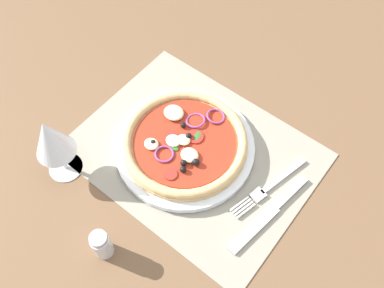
{
  "coord_description": "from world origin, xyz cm",
  "views": [
    {
      "loc": [
        -25.21,
        32.57,
        69.72
      ],
      "look_at": [
        0.58,
        0.0,
        2.85
      ],
      "focal_mm": 38.81,
      "sensor_mm": 36.0,
      "label": 1
    }
  ],
  "objects_px": {
    "plate": "(185,147)",
    "fork": "(266,189)",
    "wine_glass": "(51,140)",
    "knife": "(269,213)",
    "pepper_shaker": "(102,245)",
    "pizza": "(185,142)"
  },
  "relations": [
    {
      "from": "plate",
      "to": "pepper_shaker",
      "type": "relative_size",
      "value": 4.04
    },
    {
      "from": "pizza",
      "to": "wine_glass",
      "type": "bearing_deg",
      "value": 48.51
    },
    {
      "from": "pepper_shaker",
      "to": "fork",
      "type": "bearing_deg",
      "value": -119.89
    },
    {
      "from": "fork",
      "to": "wine_glass",
      "type": "xyz_separation_m",
      "value": [
        0.33,
        0.2,
        0.09
      ]
    },
    {
      "from": "pizza",
      "to": "wine_glass",
      "type": "relative_size",
      "value": 1.62
    },
    {
      "from": "wine_glass",
      "to": "pepper_shaker",
      "type": "bearing_deg",
      "value": 158.34
    },
    {
      "from": "plate",
      "to": "wine_glass",
      "type": "distance_m",
      "value": 0.25
    },
    {
      "from": "pizza",
      "to": "knife",
      "type": "distance_m",
      "value": 0.2
    },
    {
      "from": "wine_glass",
      "to": "pepper_shaker",
      "type": "xyz_separation_m",
      "value": [
        -0.17,
        0.07,
        -0.07
      ]
    },
    {
      "from": "fork",
      "to": "wine_glass",
      "type": "relative_size",
      "value": 1.2
    },
    {
      "from": "knife",
      "to": "pepper_shaker",
      "type": "height_order",
      "value": "pepper_shaker"
    },
    {
      "from": "plate",
      "to": "fork",
      "type": "relative_size",
      "value": 1.51
    },
    {
      "from": "wine_glass",
      "to": "knife",
      "type": "bearing_deg",
      "value": -155.92
    },
    {
      "from": "pizza",
      "to": "knife",
      "type": "height_order",
      "value": "pizza"
    },
    {
      "from": "wine_glass",
      "to": "fork",
      "type": "bearing_deg",
      "value": -148.96
    },
    {
      "from": "pizza",
      "to": "pepper_shaker",
      "type": "xyz_separation_m",
      "value": [
        -0.02,
        0.24,
        0.0
      ]
    },
    {
      "from": "knife",
      "to": "plate",
      "type": "bearing_deg",
      "value": -85.36
    },
    {
      "from": "fork",
      "to": "wine_glass",
      "type": "height_order",
      "value": "wine_glass"
    },
    {
      "from": "pizza",
      "to": "wine_glass",
      "type": "distance_m",
      "value": 0.24
    },
    {
      "from": "pizza",
      "to": "fork",
      "type": "height_order",
      "value": "pizza"
    },
    {
      "from": "plate",
      "to": "pizza",
      "type": "height_order",
      "value": "pizza"
    },
    {
      "from": "fork",
      "to": "knife",
      "type": "height_order",
      "value": "knife"
    }
  ]
}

